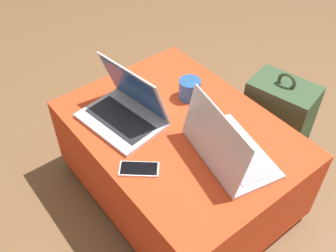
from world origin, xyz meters
TOP-DOWN VIEW (x-y plane):
  - ground_plane at (0.00, 0.00)m, footprint 14.00×14.00m
  - ottoman at (0.00, 0.00)m, footprint 0.96×0.72m
  - laptop_near at (-0.18, -0.14)m, footprint 0.36×0.29m
  - laptop_far at (0.23, 0.03)m, footprint 0.41×0.30m
  - cell_phone at (0.08, -0.26)m, footprint 0.15×0.16m
  - backpack at (0.11, 0.52)m, footprint 0.33×0.30m
  - coffee_mug at (-0.12, 0.15)m, footprint 0.13×0.10m

SIDE VIEW (x-z plane):
  - ground_plane at x=0.00m, z-range 0.00..0.00m
  - ottoman at x=0.00m, z-range 0.00..0.42m
  - backpack at x=0.11m, z-range -0.04..0.48m
  - cell_phone at x=0.08m, z-range 0.42..0.43m
  - coffee_mug at x=-0.12m, z-range 0.42..0.51m
  - laptop_far at x=0.23m, z-range 0.35..0.59m
  - laptop_near at x=-0.18m, z-range 0.35..0.60m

